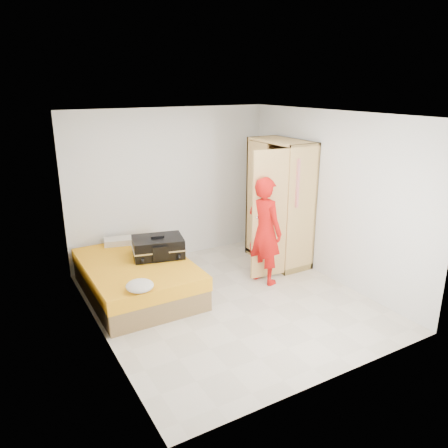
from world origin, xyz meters
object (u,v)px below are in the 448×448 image
bed (137,278)px  person (265,231)px  wardrobe (279,206)px  suitcase (158,247)px  round_cushion (140,286)px

bed → person: bearing=-17.2°
wardrobe → person: wardrobe is taller
bed → person: 2.02m
suitcase → person: bearing=-9.3°
suitcase → wardrobe: bearing=11.0°
bed → round_cushion: 0.99m
bed → person: (1.85, -0.57, 0.58)m
person → suitcase: 1.62m
wardrobe → round_cushion: 2.93m
bed → suitcase: suitcase is taller
bed → round_cushion: size_ratio=5.80×
wardrobe → suitcase: 2.17m
person → round_cushion: bearing=83.5°
wardrobe → suitcase: size_ratio=2.46×
wardrobe → round_cushion: (-2.76, -0.86, -0.43)m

